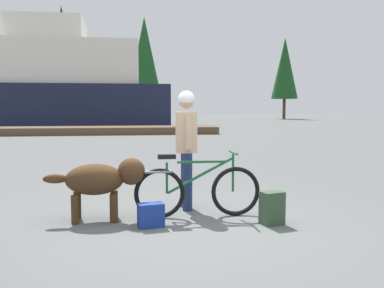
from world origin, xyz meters
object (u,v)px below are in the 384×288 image
handbag_pannier (151,215)px  ferry_boat (20,86)px  person_cyclist (186,138)px  dog (102,179)px  bicycle (197,190)px  backpack (272,208)px

handbag_pannier → ferry_boat: 30.20m
person_cyclist → handbag_pannier: 1.40m
handbag_pannier → dog: bearing=145.7°
bicycle → person_cyclist: (-0.07, 0.51, 0.68)m
bicycle → backpack: bicycle is taller
bicycle → ferry_boat: 29.99m
bicycle → ferry_boat: (-8.91, 28.51, 2.69)m
bicycle → handbag_pannier: 0.79m
bicycle → dog: size_ratio=1.31×
bicycle → ferry_boat: ferry_boat is taller
person_cyclist → ferry_boat: size_ratio=0.08×
bicycle → handbag_pannier: (-0.65, -0.39, -0.22)m
dog → ferry_boat: size_ratio=0.06×
dog → person_cyclist: bearing=21.8°
backpack → ferry_boat: bearing=108.7°
person_cyclist → backpack: size_ratio=4.11×
person_cyclist → dog: (-1.20, -0.48, -0.50)m
backpack → person_cyclist: bearing=134.1°
handbag_pannier → ferry_boat: size_ratio=0.01×
bicycle → handbag_pannier: bearing=-148.9°
ferry_boat → dog: bearing=-75.0°
handbag_pannier → ferry_boat: (-8.26, 28.90, 2.92)m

